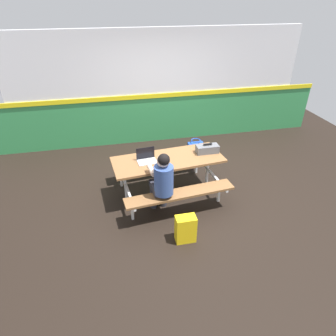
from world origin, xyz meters
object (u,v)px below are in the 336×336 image
backpack_dark (185,229)px  tote_bag_bright (195,150)px  student_nearer (162,180)px  laptop_silver (147,159)px  picnic_table_main (168,167)px  toolbox_grey (207,149)px

backpack_dark → tote_bag_bright: (0.90, 2.45, -0.02)m
student_nearer → laptop_silver: 0.61m
student_nearer → picnic_table_main: bearing=69.4°
picnic_table_main → student_nearer: bearing=-110.6°
student_nearer → tote_bag_bright: 2.19m
tote_bag_bright → picnic_table_main: bearing=-126.0°
toolbox_grey → backpack_dark: size_ratio=0.91×
student_nearer → toolbox_grey: (0.96, 0.66, 0.10)m
backpack_dark → picnic_table_main: bearing=90.0°
picnic_table_main → laptop_silver: laptop_silver is taller
student_nearer → tote_bag_bright: size_ratio=2.81×
backpack_dark → student_nearer: bearing=109.0°
backpack_dark → tote_bag_bright: backpack_dark is taller
student_nearer → laptop_silver: student_nearer is taller
toolbox_grey → tote_bag_bright: (0.16, 1.16, -0.62)m
laptop_silver → backpack_dark: (0.38, -1.22, -0.57)m
laptop_silver → tote_bag_bright: bearing=44.2°
toolbox_grey → tote_bag_bright: 1.32m
picnic_table_main → toolbox_grey: size_ratio=4.97×
student_nearer → toolbox_grey: student_nearer is taller
toolbox_grey → picnic_table_main: bearing=-174.1°
student_nearer → toolbox_grey: 1.17m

